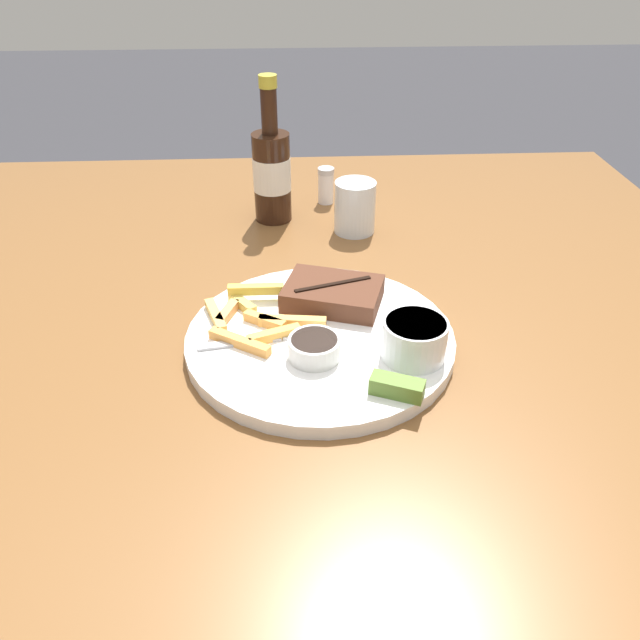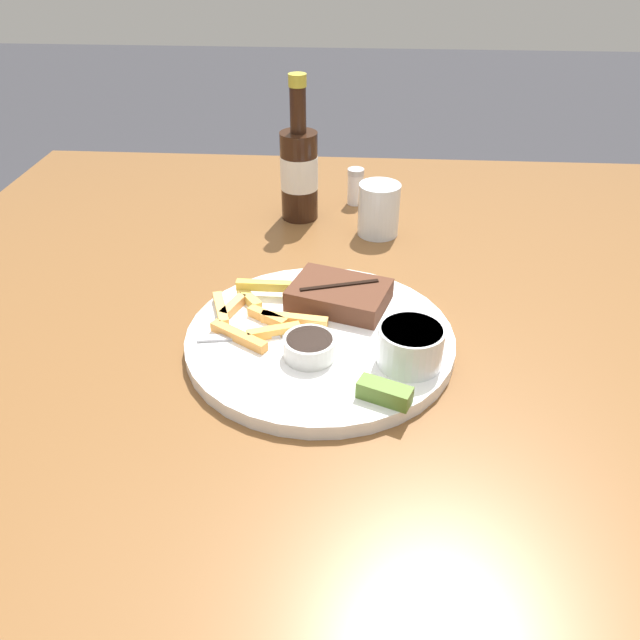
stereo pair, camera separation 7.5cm
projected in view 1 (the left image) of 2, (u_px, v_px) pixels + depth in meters
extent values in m
cube|color=brown|center=(320.00, 358.00, 0.79)|extent=(1.28, 1.36, 0.04)
cylinder|color=brown|center=(65.00, 334.00, 1.49)|extent=(0.06, 0.06, 0.72)
cylinder|color=brown|center=(540.00, 320.00, 1.54)|extent=(0.06, 0.06, 0.72)
cylinder|color=white|center=(320.00, 341.00, 0.77)|extent=(0.33, 0.33, 0.01)
cylinder|color=white|center=(320.00, 335.00, 0.77)|extent=(0.33, 0.33, 0.00)
cube|color=#512D1E|center=(333.00, 294.00, 0.82)|extent=(0.14, 0.12, 0.03)
cube|color=black|center=(333.00, 284.00, 0.81)|extent=(0.10, 0.04, 0.00)
cube|color=gold|center=(256.00, 289.00, 0.82)|extent=(0.07, 0.01, 0.01)
cube|color=#F0A15A|center=(228.00, 313.00, 0.79)|extent=(0.03, 0.05, 0.01)
cube|color=#D7B852|center=(242.00, 304.00, 0.81)|extent=(0.04, 0.05, 0.01)
cube|color=#F3A04A|center=(240.00, 342.00, 0.74)|extent=(0.08, 0.05, 0.01)
cube|color=#E0B05A|center=(216.00, 316.00, 0.79)|extent=(0.03, 0.07, 0.01)
cube|color=#E19F4E|center=(265.00, 321.00, 0.78)|extent=(0.05, 0.04, 0.01)
cube|color=#EBAE4D|center=(274.00, 335.00, 0.75)|extent=(0.07, 0.03, 0.01)
cube|color=#F3AF55|center=(292.00, 322.00, 0.77)|extent=(0.08, 0.02, 0.01)
cylinder|color=white|center=(414.00, 339.00, 0.71)|extent=(0.07, 0.07, 0.05)
cylinder|color=beige|center=(416.00, 327.00, 0.70)|extent=(0.07, 0.07, 0.01)
cylinder|color=silver|center=(314.00, 348.00, 0.72)|extent=(0.06, 0.06, 0.03)
cylinder|color=black|center=(314.00, 341.00, 0.71)|extent=(0.05, 0.05, 0.01)
cube|color=#567A2D|center=(397.00, 387.00, 0.66)|extent=(0.06, 0.04, 0.02)
cube|color=#B7B7BC|center=(239.00, 342.00, 0.75)|extent=(0.10, 0.03, 0.00)
cube|color=#B7B7BC|center=(296.00, 338.00, 0.75)|extent=(0.03, 0.01, 0.00)
cube|color=#B7B7BC|center=(295.00, 335.00, 0.76)|extent=(0.03, 0.01, 0.00)
cube|color=#B7B7BC|center=(295.00, 333.00, 0.76)|extent=(0.03, 0.01, 0.00)
cylinder|color=black|center=(272.00, 178.00, 1.04)|extent=(0.06, 0.06, 0.15)
cylinder|color=silver|center=(272.00, 174.00, 1.04)|extent=(0.06, 0.06, 0.06)
cylinder|color=black|center=(269.00, 111.00, 0.98)|extent=(0.03, 0.03, 0.07)
cylinder|color=gold|center=(268.00, 81.00, 0.95)|extent=(0.03, 0.03, 0.02)
cylinder|color=silver|center=(355.00, 207.00, 1.02)|extent=(0.07, 0.07, 0.09)
cylinder|color=white|center=(326.00, 188.00, 1.12)|extent=(0.03, 0.03, 0.05)
cylinder|color=#B7B7BC|center=(326.00, 171.00, 1.11)|extent=(0.03, 0.03, 0.01)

